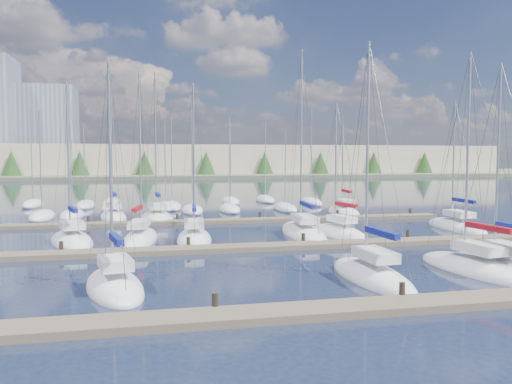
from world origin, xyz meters
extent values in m
plane|color=#1F283F|center=(0.00, 60.00, 0.00)|extent=(400.00, 400.00, 0.00)
cube|color=#6B5E4C|center=(0.00, 2.00, 0.15)|extent=(44.00, 1.80, 0.35)
cylinder|color=#2D261C|center=(-4.00, 2.90, 0.30)|extent=(0.26, 0.26, 1.10)
cylinder|color=#2D261C|center=(4.00, 2.90, 0.30)|extent=(0.26, 0.26, 1.10)
cube|color=#6B5E4C|center=(0.00, 16.00, 0.15)|extent=(44.00, 1.80, 0.35)
cylinder|color=#2D261C|center=(-12.00, 16.90, 0.30)|extent=(0.26, 0.26, 1.10)
cylinder|color=#2D261C|center=(-4.00, 16.90, 0.30)|extent=(0.26, 0.26, 1.10)
cylinder|color=#2D261C|center=(4.00, 16.90, 0.30)|extent=(0.26, 0.26, 1.10)
cylinder|color=#2D261C|center=(12.00, 16.90, 0.30)|extent=(0.26, 0.26, 1.10)
cylinder|color=#2D261C|center=(20.00, 16.90, 0.30)|extent=(0.26, 0.26, 1.10)
cube|color=#6B5E4C|center=(0.00, 30.00, 0.15)|extent=(44.00, 1.80, 0.35)
cylinder|color=#2D261C|center=(-12.00, 30.90, 0.30)|extent=(0.26, 0.26, 1.10)
cylinder|color=#2D261C|center=(-4.00, 30.90, 0.30)|extent=(0.26, 0.26, 1.10)
cylinder|color=#2D261C|center=(4.00, 30.90, 0.30)|extent=(0.26, 0.26, 1.10)
cylinder|color=#2D261C|center=(12.00, 30.90, 0.30)|extent=(0.26, 0.26, 1.10)
cylinder|color=#2D261C|center=(20.00, 30.90, 0.30)|extent=(0.26, 0.26, 1.10)
ellipsoid|color=white|center=(4.41, 6.80, 0.05)|extent=(2.71, 7.76, 1.60)
cube|color=maroon|center=(4.41, 6.80, 0.05)|extent=(1.39, 3.73, 0.12)
cube|color=silver|center=(4.42, 6.42, 1.35)|extent=(1.42, 2.74, 0.50)
cylinder|color=#9EA0A5|center=(4.38, 7.42, 6.52)|extent=(0.14, 0.14, 10.84)
cylinder|color=#9EA0A5|center=(4.45, 5.81, 2.40)|extent=(0.23, 3.22, 0.10)
cube|color=navy|center=(4.45, 5.81, 2.52)|extent=(0.42, 2.97, 0.30)
ellipsoid|color=white|center=(-3.31, 20.33, 0.05)|extent=(3.09, 7.39, 1.60)
cube|color=maroon|center=(-3.31, 20.33, 0.05)|extent=(1.58, 3.56, 0.12)
cube|color=silver|center=(-3.34, 19.97, 1.35)|extent=(1.58, 2.63, 0.50)
cylinder|color=#9EA0A5|center=(-3.26, 20.90, 6.34)|extent=(0.14, 0.14, 10.48)
cylinder|color=#9EA0A5|center=(-3.38, 19.39, 2.40)|extent=(0.34, 3.03, 0.10)
cube|color=navy|center=(-3.38, 19.39, 2.52)|extent=(0.52, 2.80, 0.30)
ellipsoid|color=white|center=(-8.12, 7.42, 0.05)|extent=(3.80, 6.95, 1.60)
cube|color=silver|center=(-8.05, 7.09, 1.35)|extent=(1.81, 2.54, 0.50)
cylinder|color=#9EA0A5|center=(-8.23, 7.93, 5.83)|extent=(0.14, 0.14, 9.46)
cylinder|color=#9EA0A5|center=(-7.93, 6.58, 2.40)|extent=(0.68, 2.72, 0.10)
cube|color=navy|center=(-7.93, 6.58, 2.52)|extent=(0.83, 2.55, 0.30)
ellipsoid|color=white|center=(-5.80, 33.98, 0.05)|extent=(3.57, 8.44, 1.60)
cube|color=silver|center=(-5.77, 33.57, 1.35)|extent=(1.85, 2.99, 0.50)
cylinder|color=#9EA0A5|center=(-5.85, 34.64, 7.84)|extent=(0.14, 0.14, 13.47)
cylinder|color=#9EA0A5|center=(-5.72, 32.91, 2.40)|extent=(0.34, 3.46, 0.10)
cube|color=navy|center=(-5.72, 32.91, 2.52)|extent=(0.52, 3.20, 0.30)
ellipsoid|color=white|center=(8.07, 20.51, 0.05)|extent=(3.71, 7.49, 1.60)
cube|color=black|center=(8.07, 20.51, 0.05)|extent=(1.87, 3.61, 0.12)
cube|color=silver|center=(8.14, 20.16, 1.35)|extent=(1.76, 2.71, 0.50)
cylinder|color=#9EA0A5|center=(7.96, 21.07, 5.75)|extent=(0.14, 0.14, 9.30)
cylinder|color=#9EA0A5|center=(8.25, 19.59, 2.40)|extent=(0.69, 2.97, 0.10)
cube|color=maroon|center=(8.25, 19.59, 2.52)|extent=(0.84, 2.78, 0.30)
ellipsoid|color=white|center=(-12.02, 21.28, 0.05)|extent=(4.66, 7.68, 1.60)
cube|color=black|center=(-12.02, 21.28, 0.05)|extent=(2.34, 3.72, 0.12)
cube|color=silver|center=(-11.92, 20.93, 1.35)|extent=(2.16, 2.84, 0.50)
cylinder|color=#9EA0A5|center=(-12.19, 21.83, 6.32)|extent=(0.14, 0.14, 10.43)
cylinder|color=#9EA0A5|center=(-11.76, 20.38, 2.40)|extent=(0.95, 2.93, 0.10)
cube|color=navy|center=(-11.76, 20.38, 2.52)|extent=(1.07, 2.75, 0.30)
ellipsoid|color=white|center=(12.12, 6.99, 0.05)|extent=(2.34, 8.29, 1.60)
cube|color=maroon|center=(12.12, 6.99, 0.05)|extent=(1.22, 3.98, 0.12)
cube|color=silver|center=(12.12, 6.57, 1.35)|extent=(1.28, 2.90, 0.50)
cylinder|color=#9EA0A5|center=(12.13, 7.65, 6.17)|extent=(0.14, 0.14, 10.13)
ellipsoid|color=white|center=(19.34, 21.96, 0.05)|extent=(3.15, 8.55, 1.60)
cube|color=silver|center=(19.31, 21.55, 1.35)|extent=(1.62, 3.03, 0.50)
cylinder|color=#9EA0A5|center=(19.39, 22.63, 6.06)|extent=(0.14, 0.14, 9.93)
cylinder|color=#9EA0A5|center=(19.27, 20.87, 2.40)|extent=(0.33, 3.53, 0.10)
cube|color=navy|center=(19.27, 20.87, 2.52)|extent=(0.51, 3.26, 0.30)
ellipsoid|color=white|center=(14.30, 35.01, 0.05)|extent=(3.54, 8.04, 1.60)
cube|color=silver|center=(14.26, 34.62, 1.35)|extent=(1.79, 2.87, 0.50)
cylinder|color=#9EA0A5|center=(14.37, 35.63, 5.90)|extent=(0.14, 0.14, 9.59)
cylinder|color=#9EA0A5|center=(14.20, 34.00, 2.40)|extent=(0.44, 3.27, 0.10)
cube|color=maroon|center=(14.20, 34.00, 2.52)|extent=(0.61, 3.03, 0.30)
ellipsoid|color=white|center=(-7.21, 21.01, 0.05)|extent=(3.40, 8.22, 1.60)
cube|color=silver|center=(-7.26, 20.62, 1.35)|extent=(1.64, 2.94, 0.50)
cylinder|color=#9EA0A5|center=(-7.11, 21.64, 6.75)|extent=(0.14, 0.14, 11.30)
cylinder|color=#9EA0A5|center=(-7.36, 19.99, 2.40)|extent=(0.59, 3.33, 0.10)
cube|color=maroon|center=(-7.36, 19.99, 2.52)|extent=(0.74, 3.09, 0.30)
ellipsoid|color=white|center=(5.43, 21.54, 0.05)|extent=(3.65, 10.60, 1.60)
cube|color=silver|center=(5.39, 21.03, 1.35)|extent=(1.84, 3.75, 0.50)
cylinder|color=#9EA0A5|center=(5.50, 22.37, 7.91)|extent=(0.14, 0.14, 13.62)
cylinder|color=#9EA0A5|center=(5.33, 20.20, 2.40)|extent=(0.45, 4.36, 0.10)
cube|color=navy|center=(5.33, 20.20, 2.52)|extent=(0.62, 4.03, 0.30)
ellipsoid|color=white|center=(10.54, 7.30, 0.05)|extent=(3.49, 8.08, 1.60)
cube|color=silver|center=(10.59, 6.92, 1.35)|extent=(1.72, 2.89, 0.50)
cylinder|color=#9EA0A5|center=(10.46, 7.93, 6.46)|extent=(0.14, 0.14, 10.71)
cylinder|color=#9EA0A5|center=(10.66, 6.30, 2.40)|extent=(0.52, 3.27, 0.10)
cube|color=maroon|center=(10.66, 6.30, 2.52)|extent=(0.68, 3.03, 0.30)
ellipsoid|color=white|center=(-10.13, 35.82, 0.05)|extent=(3.65, 8.33, 1.60)
cube|color=black|center=(-10.13, 35.82, 0.05)|extent=(1.85, 4.01, 0.12)
cube|color=silver|center=(-10.07, 35.43, 1.35)|extent=(1.76, 2.99, 0.50)
cylinder|color=#9EA0A5|center=(-10.23, 36.46, 7.43)|extent=(0.14, 0.14, 12.66)
cylinder|color=#9EA0A5|center=(-9.97, 34.79, 2.40)|extent=(0.62, 3.35, 0.10)
cube|color=navy|center=(-9.97, 34.79, 2.52)|extent=(0.78, 3.12, 0.30)
cylinder|color=#9EA0A5|center=(-20.75, 49.89, 6.50)|extent=(0.12, 0.12, 11.20)
ellipsoid|color=white|center=(-20.75, 49.89, 0.25)|extent=(2.20, 6.40, 1.40)
cylinder|color=#9EA0A5|center=(-3.94, 43.45, 5.97)|extent=(0.12, 0.12, 10.14)
ellipsoid|color=white|center=(-3.94, 43.45, 0.25)|extent=(2.20, 6.40, 1.40)
cylinder|color=#9EA0A5|center=(-4.68, 43.24, 6.14)|extent=(0.12, 0.12, 10.49)
ellipsoid|color=white|center=(-4.68, 43.24, 0.25)|extent=(2.20, 6.40, 1.40)
cylinder|color=#9EA0A5|center=(9.07, 50.53, 5.93)|extent=(0.12, 0.12, 10.06)
ellipsoid|color=white|center=(9.07, 50.53, 0.25)|extent=(2.20, 6.40, 1.40)
cylinder|color=#9EA0A5|center=(-14.23, 47.33, 5.60)|extent=(0.12, 0.12, 9.39)
ellipsoid|color=white|center=(-14.23, 47.33, 0.25)|extent=(2.20, 6.40, 1.40)
cylinder|color=#9EA0A5|center=(-16.97, 36.19, 5.83)|extent=(0.12, 0.12, 9.85)
ellipsoid|color=white|center=(-16.97, 36.19, 0.25)|extent=(2.20, 6.40, 1.40)
cylinder|color=#9EA0A5|center=(-14.23, 36.83, 5.55)|extent=(0.12, 0.12, 9.30)
ellipsoid|color=white|center=(-14.23, 36.83, 0.25)|extent=(2.20, 6.40, 1.40)
cylinder|color=#9EA0A5|center=(13.97, 45.41, 6.74)|extent=(0.12, 0.12, 11.68)
ellipsoid|color=white|center=(13.97, 45.41, 0.25)|extent=(2.20, 6.40, 1.40)
cylinder|color=#9EA0A5|center=(2.31, 39.32, 5.78)|extent=(0.12, 0.12, 9.76)
ellipsoid|color=white|center=(2.31, 39.32, 0.25)|extent=(2.20, 6.40, 1.40)
cylinder|color=#9EA0A5|center=(-11.34, 49.91, 6.87)|extent=(0.12, 0.12, 11.95)
ellipsoid|color=white|center=(-11.34, 49.91, 0.25)|extent=(2.20, 6.40, 1.40)
cylinder|color=#9EA0A5|center=(8.76, 39.06, 5.13)|extent=(0.12, 0.12, 8.46)
ellipsoid|color=white|center=(8.76, 39.06, 0.25)|extent=(2.20, 6.40, 1.40)
cylinder|color=#9EA0A5|center=(-10.91, 43.47, 4.96)|extent=(0.12, 0.12, 8.12)
ellipsoid|color=white|center=(-10.91, 43.47, 0.25)|extent=(2.20, 6.40, 1.40)
cylinder|color=#9EA0A5|center=(4.00, 49.08, 5.90)|extent=(0.12, 0.12, 10.00)
ellipsoid|color=white|center=(4.00, 49.08, 0.25)|extent=(2.20, 6.40, 1.40)
cylinder|color=#9EA0A5|center=(-1.89, 38.97, 6.17)|extent=(0.12, 0.12, 10.54)
ellipsoid|color=white|center=(-1.89, 38.97, 0.25)|extent=(2.20, 6.40, 1.40)
cube|color=#666B51|center=(0.00, 150.00, 0.50)|extent=(400.00, 60.00, 1.00)
cube|color=beige|center=(10.00, 140.00, 5.00)|extent=(200.00, 12.00, 10.00)
cube|color=slate|center=(-40.00, 165.00, 15.00)|extent=(18.00, 15.00, 30.00)
cone|color=#284C1E|center=(-44.00, 133.00, 4.00)|extent=(6.00, 6.00, 8.00)
cone|color=#284C1E|center=(-26.00, 133.00, 4.00)|extent=(6.00, 6.00, 8.00)
cone|color=#284C1E|center=(-8.00, 133.00, 4.00)|extent=(6.00, 6.00, 8.00)
cone|color=#284C1E|center=(10.00, 133.00, 4.00)|extent=(6.00, 6.00, 8.00)
cone|color=#284C1E|center=(28.00, 133.00, 4.00)|extent=(6.00, 6.00, 8.00)
cone|color=#284C1E|center=(46.00, 133.00, 4.00)|extent=(6.00, 6.00, 8.00)
cone|color=#284C1E|center=(64.00, 133.00, 4.00)|extent=(6.00, 6.00, 8.00)
cone|color=#284C1E|center=(82.00, 133.00, 4.00)|extent=(6.00, 6.00, 8.00)
camera|label=1|loc=(-6.41, -16.21, 6.16)|focal=35.00mm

